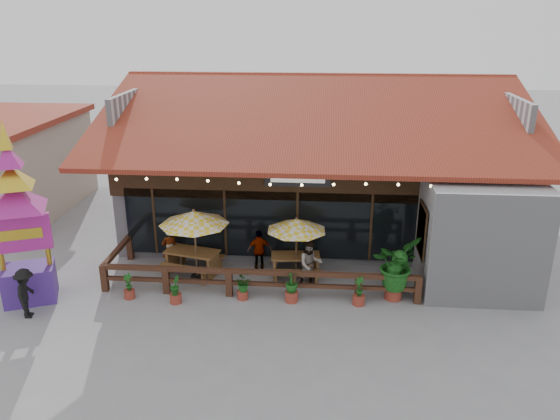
# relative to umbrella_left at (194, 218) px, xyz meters

# --- Properties ---
(ground) EXTENTS (100.00, 100.00, 0.00)m
(ground) POSITION_rel_umbrella_left_xyz_m (3.79, -0.65, -2.13)
(ground) COLOR gray
(ground) RESTS_ON ground
(restaurant_building) EXTENTS (15.50, 14.73, 6.09)m
(restaurant_building) POSITION_rel_umbrella_left_xyz_m (4.05, 5.96, 0.08)
(restaurant_building) COLOR #ACACB1
(restaurant_building) RESTS_ON ground
(patio_railing) EXTENTS (10.00, 2.60, 0.92)m
(patio_railing) POSITION_rel_umbrella_left_xyz_m (1.53, -0.92, -1.51)
(patio_railing) COLOR #482919
(patio_railing) RESTS_ON ground
(umbrella_left) EXTENTS (2.73, 2.73, 2.44)m
(umbrella_left) POSITION_rel_umbrella_left_xyz_m (0.00, 0.00, 0.00)
(umbrella_left) COLOR brown
(umbrella_left) RESTS_ON ground
(umbrella_right) EXTENTS (2.56, 2.56, 2.13)m
(umbrella_right) POSITION_rel_umbrella_left_xyz_m (3.30, 0.35, -0.27)
(umbrella_right) COLOR brown
(umbrella_right) RESTS_ON ground
(picnic_table_left) EXTENTS (2.09, 1.91, 0.85)m
(picnic_table_left) POSITION_rel_umbrella_left_xyz_m (-0.20, 0.27, -1.56)
(picnic_table_left) COLOR brown
(picnic_table_left) RESTS_ON ground
(picnic_table_right) EXTENTS (1.73, 1.53, 0.78)m
(picnic_table_right) POSITION_rel_umbrella_left_xyz_m (3.28, 0.35, -1.60)
(picnic_table_right) COLOR brown
(picnic_table_right) RESTS_ON ground
(thai_sign_tower) EXTENTS (2.90, 2.90, 6.01)m
(thai_sign_tower) POSITION_rel_umbrella_left_xyz_m (-4.76, -1.89, 1.05)
(thai_sign_tower) COLOR #452382
(thai_sign_tower) RESTS_ON ground
(tropical_plant) EXTENTS (1.77, 1.85, 1.98)m
(tropical_plant) POSITION_rel_umbrella_left_xyz_m (6.39, -0.92, -0.99)
(tropical_plant) COLOR maroon
(tropical_plant) RESTS_ON ground
(diner_a) EXTENTS (0.64, 0.59, 1.47)m
(diner_a) POSITION_rel_umbrella_left_xyz_m (-1.07, 0.61, -1.39)
(diner_a) COLOR #352311
(diner_a) RESTS_ON ground
(diner_b) EXTENTS (0.92, 0.79, 1.61)m
(diner_b) POSITION_rel_umbrella_left_xyz_m (3.79, -0.35, -1.32)
(diner_b) COLOR #352311
(diner_b) RESTS_ON ground
(diner_c) EXTENTS (0.89, 0.52, 1.42)m
(diner_c) POSITION_rel_umbrella_left_xyz_m (2.01, 0.82, -1.42)
(diner_c) COLOR #352311
(diner_c) RESTS_ON ground
(pedestrian) EXTENTS (0.78, 1.09, 1.52)m
(pedestrian) POSITION_rel_umbrella_left_xyz_m (-4.33, -2.86, -1.37)
(pedestrian) COLOR black
(pedestrian) RESTS_ON ground
(planter_a) EXTENTS (0.34, 0.34, 0.84)m
(planter_a) POSITION_rel_umbrella_left_xyz_m (-1.79, -1.56, -1.78)
(planter_a) COLOR maroon
(planter_a) RESTS_ON ground
(planter_b) EXTENTS (0.36, 0.36, 0.89)m
(planter_b) POSITION_rel_umbrella_left_xyz_m (-0.27, -1.73, -1.72)
(planter_b) COLOR maroon
(planter_b) RESTS_ON ground
(planter_c) EXTENTS (0.66, 0.67, 0.84)m
(planter_c) POSITION_rel_umbrella_left_xyz_m (1.73, -1.32, -1.66)
(planter_c) COLOR maroon
(planter_c) RESTS_ON ground
(planter_d) EXTENTS (0.53, 0.53, 1.01)m
(planter_d) POSITION_rel_umbrella_left_xyz_m (3.25, -1.35, -1.64)
(planter_d) COLOR maroon
(planter_d) RESTS_ON ground
(planter_e) EXTENTS (0.38, 0.40, 0.93)m
(planter_e) POSITION_rel_umbrella_left_xyz_m (5.30, -1.38, -1.74)
(planter_e) COLOR maroon
(planter_e) RESTS_ON ground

